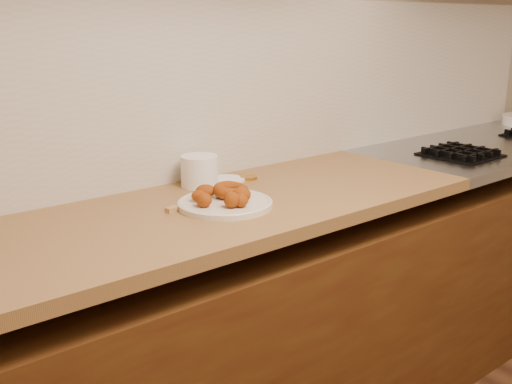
# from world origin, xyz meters

# --- Properties ---
(wall_back) EXTENTS (4.00, 0.02, 2.70)m
(wall_back) POSITION_xyz_m (0.00, 2.00, 1.35)
(wall_back) COLOR tan
(wall_back) RESTS_ON ground
(base_cabinet) EXTENTS (3.60, 0.60, 0.77)m
(base_cabinet) POSITION_xyz_m (0.00, 1.69, 0.39)
(base_cabinet) COLOR #4B3011
(base_cabinet) RESTS_ON floor
(butcher_block) EXTENTS (2.30, 0.62, 0.04)m
(butcher_block) POSITION_xyz_m (-0.65, 1.69, 0.88)
(butcher_block) COLOR olive
(butcher_block) RESTS_ON base_cabinet
(stovetop) EXTENTS (1.30, 0.62, 0.04)m
(stovetop) POSITION_xyz_m (1.15, 1.69, 0.88)
(stovetop) COLOR #9EA0A5
(stovetop) RESTS_ON base_cabinet
(backsplash) EXTENTS (3.60, 0.02, 0.60)m
(backsplash) POSITION_xyz_m (0.00, 1.99, 1.20)
(backsplash) COLOR beige
(backsplash) RESTS_ON wall_back
(burner_grates) EXTENTS (0.91, 0.26, 0.03)m
(burner_grates) POSITION_xyz_m (1.13, 1.61, 0.91)
(burner_grates) COLOR black
(burner_grates) RESTS_ON stovetop
(donut_plate) EXTENTS (0.28, 0.28, 0.02)m
(donut_plate) POSITION_xyz_m (-0.34, 1.66, 0.91)
(donut_plate) COLOR silver
(donut_plate) RESTS_ON butcher_block
(ring_donut) EXTENTS (0.16, 0.16, 0.05)m
(ring_donut) POSITION_xyz_m (-0.30, 1.68, 0.93)
(ring_donut) COLOR #943F10
(ring_donut) RESTS_ON donut_plate
(fried_dough_chunks) EXTENTS (0.17, 0.22, 0.05)m
(fried_dough_chunks) POSITION_xyz_m (-0.36, 1.65, 0.94)
(fried_dough_chunks) COLOR #943F10
(fried_dough_chunks) RESTS_ON donut_plate
(plastic_tub) EXTENTS (0.16, 0.16, 0.10)m
(plastic_tub) POSITION_xyz_m (-0.27, 1.89, 0.95)
(plastic_tub) COLOR white
(plastic_tub) RESTS_ON butcher_block
(tub_lid) EXTENTS (0.16, 0.16, 0.01)m
(tub_lid) POSITION_xyz_m (-0.17, 1.89, 0.90)
(tub_lid) COLOR white
(tub_lid) RESTS_ON butcher_block
(brass_jar_lid) EXTENTS (0.07, 0.07, 0.01)m
(brass_jar_lid) POSITION_xyz_m (-0.09, 1.86, 0.91)
(brass_jar_lid) COLOR #BC822F
(brass_jar_lid) RESTS_ON butcher_block
(wooden_utensil) EXTENTS (0.17, 0.05, 0.01)m
(wooden_utensil) POSITION_xyz_m (-0.42, 1.72, 0.91)
(wooden_utensil) COLOR #A77E48
(wooden_utensil) RESTS_ON butcher_block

